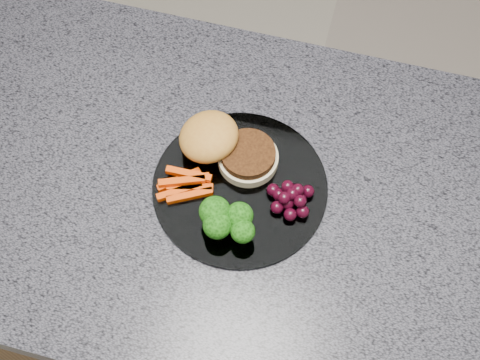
% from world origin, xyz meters
% --- Properties ---
extents(island_cabinet, '(1.20, 0.60, 0.86)m').
position_xyz_m(island_cabinet, '(0.00, 0.00, 0.43)').
color(island_cabinet, brown).
rests_on(island_cabinet, ground).
extents(countertop, '(1.20, 0.60, 0.04)m').
position_xyz_m(countertop, '(0.00, 0.00, 0.88)').
color(countertop, '#4A4953').
rests_on(countertop, island_cabinet).
extents(plate, '(0.26, 0.26, 0.01)m').
position_xyz_m(plate, '(-0.02, 0.01, 0.90)').
color(plate, white).
rests_on(plate, countertop).
extents(burger, '(0.16, 0.10, 0.05)m').
position_xyz_m(burger, '(-0.06, 0.06, 0.93)').
color(burger, beige).
rests_on(burger, plate).
extents(carrot_sticks, '(0.08, 0.07, 0.02)m').
position_xyz_m(carrot_sticks, '(-0.10, -0.01, 0.91)').
color(carrot_sticks, '#D33D03').
rests_on(carrot_sticks, plate).
extents(broccoli, '(0.09, 0.06, 0.05)m').
position_xyz_m(broccoli, '(-0.02, -0.06, 0.94)').
color(broccoli, olive).
rests_on(broccoli, plate).
extents(grape_bunch, '(0.07, 0.06, 0.03)m').
position_xyz_m(grape_bunch, '(0.06, -0.00, 0.92)').
color(grape_bunch, black).
rests_on(grape_bunch, plate).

